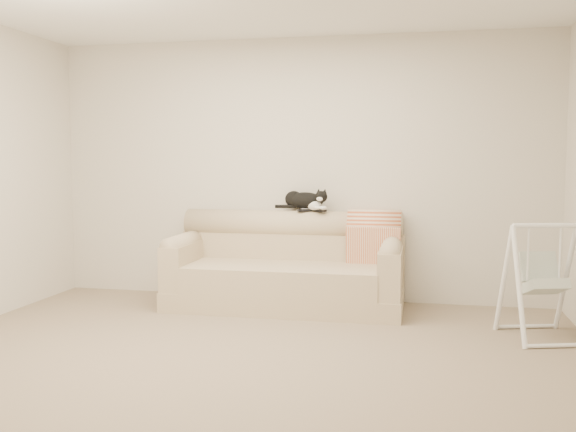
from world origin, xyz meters
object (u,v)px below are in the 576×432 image
(remote_a, at_px, (307,210))
(baby_swing, at_px, (543,281))
(remote_b, at_px, (319,210))
(tuxedo_cat, at_px, (305,200))
(sofa, at_px, (287,270))

(remote_a, xyz_separation_m, baby_swing, (2.04, -0.89, -0.46))
(remote_b, bearing_deg, remote_a, 175.29)
(remote_a, xyz_separation_m, tuxedo_cat, (-0.02, 0.04, 0.09))
(remote_b, relative_size, tuxedo_cat, 0.30)
(remote_a, xyz_separation_m, remote_b, (0.13, -0.01, -0.00))
(sofa, distance_m, remote_a, 0.62)
(sofa, bearing_deg, remote_a, 55.75)
(remote_b, relative_size, baby_swing, 0.18)
(remote_a, bearing_deg, baby_swing, -23.67)
(sofa, xyz_separation_m, remote_b, (0.28, 0.21, 0.56))
(remote_a, bearing_deg, remote_b, -4.71)
(sofa, relative_size, remote_b, 13.36)
(remote_a, relative_size, tuxedo_cat, 0.33)
(baby_swing, bearing_deg, sofa, 162.93)
(remote_a, distance_m, remote_b, 0.13)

